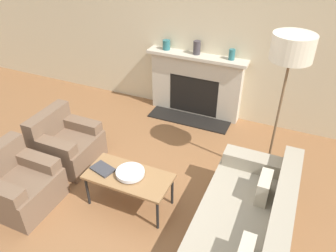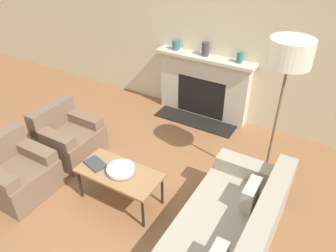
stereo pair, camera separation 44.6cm
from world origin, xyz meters
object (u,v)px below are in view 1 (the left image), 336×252
(floor_lamp, at_px, (291,56))
(mantel_vase_center_right, at_px, (232,55))
(couch, at_px, (243,234))
(bowl, at_px, (130,173))
(mantel_vase_center_left, at_px, (197,48))
(armchair_far, at_px, (66,144))
(coffee_table, at_px, (129,178))
(armchair_near, at_px, (18,185))
(mantel_vase_left, at_px, (166,45))
(fireplace, at_px, (195,86))
(book, at_px, (103,169))

(floor_lamp, xyz_separation_m, mantel_vase_center_right, (-0.89, 1.17, -0.53))
(couch, height_order, floor_lamp, floor_lamp)
(bowl, height_order, mantel_vase_center_left, mantel_vase_center_left)
(armchair_far, bearing_deg, coffee_table, -107.06)
(coffee_table, xyz_separation_m, bowl, (0.02, 0.01, 0.07))
(armchair_near, height_order, mantel_vase_left, mantel_vase_left)
(armchair_near, bearing_deg, mantel_vase_center_right, -31.27)
(mantel_vase_center_left, relative_size, mantel_vase_center_right, 1.32)
(armchair_far, distance_m, floor_lamp, 3.10)
(bowl, xyz_separation_m, mantel_vase_center_right, (0.51, 2.35, 0.67))
(bowl, bearing_deg, fireplace, 91.12)
(armchair_far, xyz_separation_m, book, (0.89, -0.41, 0.18))
(couch, bearing_deg, mantel_vase_center_right, -161.08)
(armchair_far, xyz_separation_m, coffee_table, (1.22, -0.37, 0.13))
(mantel_vase_center_right, bearing_deg, mantel_vase_left, 180.00)
(armchair_near, bearing_deg, armchair_far, 0.00)
(armchair_near, bearing_deg, couch, -82.04)
(mantel_vase_center_left, distance_m, mantel_vase_center_right, 0.57)
(book, bearing_deg, mantel_vase_center_left, 98.72)
(coffee_table, bearing_deg, armchair_far, 162.94)
(book, distance_m, mantel_vase_left, 2.51)
(coffee_table, xyz_separation_m, mantel_vase_center_left, (-0.04, 2.36, 0.77))
(couch, xyz_separation_m, coffee_table, (-1.39, 0.15, 0.12))
(armchair_near, relative_size, mantel_vase_center_left, 3.46)
(fireplace, bearing_deg, armchair_near, -112.60)
(armchair_far, distance_m, coffee_table, 1.28)
(armchair_near, height_order, bowl, armchair_near)
(fireplace, distance_m, armchair_far, 2.32)
(bowl, bearing_deg, mantel_vase_center_right, 77.75)
(armchair_far, bearing_deg, floor_lamp, -72.71)
(couch, distance_m, armchair_near, 2.63)
(armchair_far, height_order, bowl, armchair_far)
(fireplace, relative_size, mantel_vase_center_right, 10.16)
(mantel_vase_left, height_order, mantel_vase_center_right, mantel_vase_center_right)
(armchair_far, relative_size, coffee_table, 0.75)
(fireplace, bearing_deg, bowl, -88.88)
(armchair_near, relative_size, book, 2.42)
(armchair_far, bearing_deg, bowl, -106.20)
(armchair_far, bearing_deg, armchair_near, -180.00)
(armchair_near, relative_size, mantel_vase_center_right, 4.58)
(armchair_near, relative_size, coffee_table, 0.75)
(couch, distance_m, bowl, 1.39)
(armchair_far, height_order, book, armchair_far)
(mantel_vase_center_left, bearing_deg, bowl, -88.58)
(mantel_vase_center_left, bearing_deg, armchair_far, -120.63)
(couch, height_order, mantel_vase_center_right, mantel_vase_center_right)
(coffee_table, relative_size, bowl, 3.02)
(fireplace, height_order, floor_lamp, floor_lamp)
(armchair_near, xyz_separation_m, mantel_vase_center_right, (1.75, 2.87, 0.87))
(fireplace, height_order, mantel_vase_center_left, mantel_vase_center_left)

